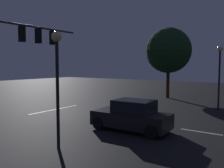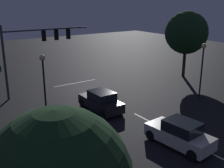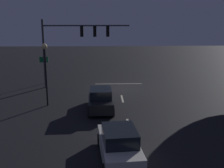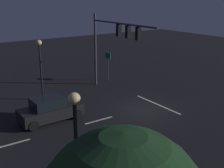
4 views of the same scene
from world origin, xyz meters
name	(u,v)px [view 1 (image 1 of 4)]	position (x,y,z in m)	size (l,w,h in m)	color
ground_plane	(68,112)	(0.00, 0.00, 0.00)	(80.00, 80.00, 0.00)	black
traffic_signal_assembly	(12,44)	(4.40, -0.30, 4.90)	(8.54, 0.47, 6.76)	#383A3D
lane_dash_far	(110,118)	(0.00, 4.00, 0.00)	(2.20, 0.16, 0.01)	beige
lane_dash_mid	(201,132)	(0.00, 10.00, 0.00)	(2.20, 0.16, 0.01)	beige
stop_bar	(55,109)	(0.00, -1.49, 0.00)	(5.00, 0.16, 0.01)	beige
car_approaching	(132,116)	(1.87, 6.77, 0.80)	(2.02, 4.41, 1.70)	black
street_lamp_left_kerb	(220,65)	(-7.30, 9.43, 3.58)	(0.44, 0.44, 5.12)	black
street_lamp_right_kerb	(57,67)	(6.17, 5.65, 3.50)	(0.44, 0.44, 4.99)	black
tree_left_near	(168,51)	(-12.00, 3.30, 5.20)	(4.93, 4.93, 7.67)	#382314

